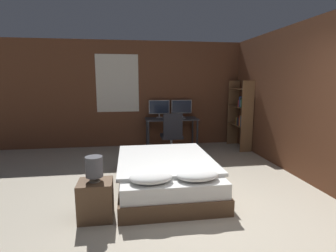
{
  "coord_description": "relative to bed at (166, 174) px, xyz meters",
  "views": [
    {
      "loc": [
        -1.12,
        -2.51,
        1.7
      ],
      "look_at": [
        -0.31,
        2.92,
        0.75
      ],
      "focal_mm": 28.0,
      "sensor_mm": 36.0,
      "label": 1
    }
  ],
  "objects": [
    {
      "name": "ground_plane",
      "position": [
        0.57,
        -1.41,
        -0.24
      ],
      "size": [
        20.0,
        20.0,
        0.0
      ],
      "primitive_type": "plane",
      "color": "#B2A893"
    },
    {
      "name": "wall_back",
      "position": [
        0.55,
        2.97,
        1.11
      ],
      "size": [
        12.0,
        0.08,
        2.7
      ],
      "color": "brown",
      "rests_on": "ground_plane"
    },
    {
      "name": "monitor_left",
      "position": [
        0.22,
        2.79,
        0.77
      ],
      "size": [
        0.53,
        0.16,
        0.45
      ],
      "color": "#B7B7BC",
      "rests_on": "desk"
    },
    {
      "name": "bookshelf",
      "position": [
        2.21,
        2.21,
        0.69
      ],
      "size": [
        0.3,
        0.87,
        1.7
      ],
      "color": "brown",
      "rests_on": "ground_plane"
    },
    {
      "name": "nightstand",
      "position": [
        -0.99,
        -0.78,
        0.0
      ],
      "size": [
        0.41,
        0.36,
        0.49
      ],
      "color": "brown",
      "rests_on": "ground_plane"
    },
    {
      "name": "bed",
      "position": [
        0.0,
        0.0,
        0.0
      ],
      "size": [
        1.48,
        2.07,
        0.56
      ],
      "color": "brown",
      "rests_on": "ground_plane"
    },
    {
      "name": "office_chair",
      "position": [
        0.41,
        1.94,
        0.15
      ],
      "size": [
        0.52,
        0.52,
        0.98
      ],
      "color": "black",
      "rests_on": "ground_plane"
    },
    {
      "name": "bedside_lamp",
      "position": [
        -0.99,
        -0.78,
        0.43
      ],
      "size": [
        0.21,
        0.21,
        0.31
      ],
      "color": "gray",
      "rests_on": "nightstand"
    },
    {
      "name": "keyboard",
      "position": [
        0.51,
        2.41,
        0.52
      ],
      "size": [
        0.4,
        0.13,
        0.02
      ],
      "color": "#B7B7BC",
      "rests_on": "desk"
    },
    {
      "name": "monitor_right",
      "position": [
        0.81,
        2.79,
        0.77
      ],
      "size": [
        0.53,
        0.16,
        0.45
      ],
      "color": "#B7B7BC",
      "rests_on": "desk"
    },
    {
      "name": "wall_side_right",
      "position": [
        2.41,
        0.09,
        1.11
      ],
      "size": [
        0.06,
        12.0,
        2.7
      ],
      "color": "brown",
      "rests_on": "ground_plane"
    },
    {
      "name": "computer_mouse",
      "position": [
        0.8,
        2.41,
        0.53
      ],
      "size": [
        0.07,
        0.05,
        0.04
      ],
      "color": "#B7B7BC",
      "rests_on": "desk"
    },
    {
      "name": "desk",
      "position": [
        0.51,
        2.6,
        0.41
      ],
      "size": [
        1.33,
        0.59,
        0.76
      ],
      "color": "#38383D",
      "rests_on": "ground_plane"
    }
  ]
}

